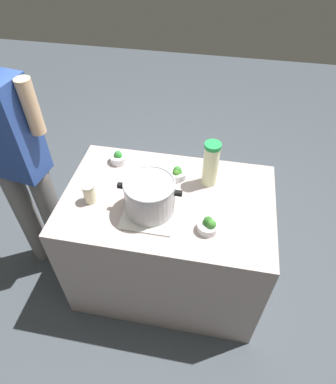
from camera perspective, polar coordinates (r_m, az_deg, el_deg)
ground_plane at (r=2.62m, az=-0.00°, el=-14.05°), size 8.00×8.00×0.00m
counter_slab at (r=2.26m, az=-0.00°, el=-8.54°), size 1.22×0.79×0.85m
dish_cloth at (r=1.87m, az=-2.99°, el=-2.91°), size 0.29×0.34×0.01m
cooking_pot at (r=1.79m, az=-3.12°, el=-0.64°), size 0.35×0.28×0.20m
lemonade_pitcher at (r=1.94m, az=7.30°, el=4.80°), size 0.09×0.09×0.29m
mason_jar at (r=1.92m, az=-13.24°, el=-0.20°), size 0.07×0.07×0.12m
broccoli_bowl_front at (r=2.17m, az=-8.42°, el=5.85°), size 0.11×0.11×0.08m
broccoli_bowl_center at (r=2.03m, az=1.68°, el=3.20°), size 0.10×0.10×0.08m
broccoli_bowl_back at (r=1.76m, az=6.87°, el=-5.71°), size 0.11×0.11×0.09m
person_cook at (r=2.19m, az=-24.12°, el=4.23°), size 0.50×0.25×1.71m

